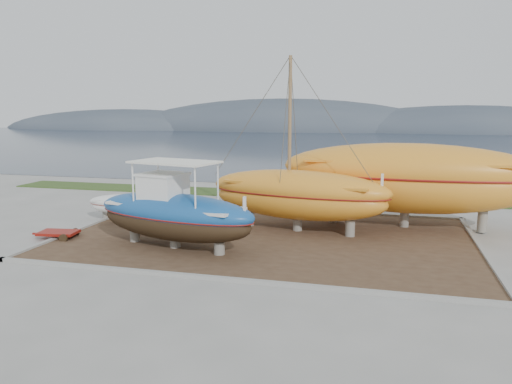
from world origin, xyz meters
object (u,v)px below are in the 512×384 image
(red_trailer, at_px, (59,235))
(blue_caique, at_px, (174,205))
(white_dinghy, at_px, (128,208))
(orange_sailboat, at_px, (299,145))
(orange_bare_hull, at_px, (406,187))

(red_trailer, bearing_deg, blue_caique, -9.67)
(white_dinghy, relative_size, orange_sailboat, 0.49)
(orange_sailboat, relative_size, orange_bare_hull, 0.72)
(white_dinghy, bearing_deg, red_trailer, -109.16)
(orange_sailboat, relative_size, red_trailer, 3.57)
(blue_caique, distance_m, white_dinghy, 6.37)
(blue_caique, xyz_separation_m, white_dinghy, (-4.55, 4.30, -1.18))
(orange_bare_hull, bearing_deg, blue_caique, -142.80)
(blue_caique, xyz_separation_m, red_trailer, (-5.79, 0.16, -1.71))
(blue_caique, distance_m, red_trailer, 6.04)
(blue_caique, distance_m, orange_bare_hull, 11.40)
(blue_caique, relative_size, red_trailer, 3.04)
(blue_caique, height_order, red_trailer, blue_caique)
(blue_caique, relative_size, white_dinghy, 1.75)
(orange_sailboat, bearing_deg, orange_bare_hull, 33.48)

